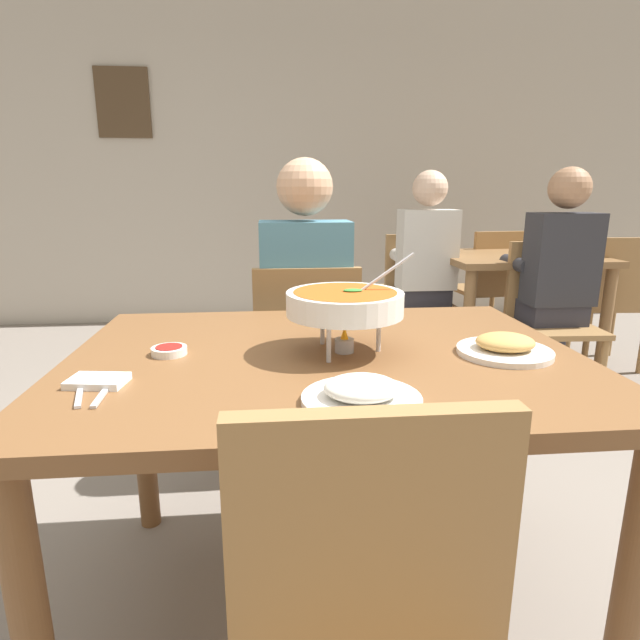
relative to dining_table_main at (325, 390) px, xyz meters
The scene contains 21 objects.
ground_plane 0.67m from the dining_table_main, ahead, with size 16.00×16.00×0.00m, color gray.
cafe_rear_partition 3.66m from the dining_table_main, 90.00° to the left, with size 10.00×0.10×3.00m, color #BCB2A3.
picture_frame_hung 3.95m from the dining_table_main, 111.01° to the left, with size 0.44×0.03×0.56m, color #4C3823.
dining_table_main is the anchor object (origin of this frame).
chair_diner_main 0.80m from the dining_table_main, 90.00° to the left, with size 0.44×0.44×0.90m.
diner_main 0.82m from the dining_table_main, 90.00° to the left, with size 0.40×0.45×1.31m.
curry_bowl 0.24m from the dining_table_main, ahead, with size 0.33×0.30×0.26m.
rice_plate 0.36m from the dining_table_main, 83.74° to the right, with size 0.24×0.24×0.06m.
appetizer_plate 0.48m from the dining_table_main, ahead, with size 0.24×0.24×0.06m.
sauce_dish 0.42m from the dining_table_main, behind, with size 0.09×0.09×0.02m.
napkin_folded 0.56m from the dining_table_main, 160.81° to the right, with size 0.12×0.08×0.02m, color white.
fork_utensil 0.59m from the dining_table_main, 156.83° to the right, with size 0.01×0.17×0.01m, color silver.
spoon_utensil 0.55m from the dining_table_main, 154.73° to the right, with size 0.01×0.17×0.01m, color silver.
dining_table_far 2.47m from the dining_table_main, 53.20° to the left, with size 1.00×0.80×0.78m.
chair_bg_left 2.08m from the dining_table_main, 45.72° to the left, with size 0.46×0.46×0.90m.
chair_bg_middle 2.22m from the dining_table_main, 67.54° to the left, with size 0.45×0.45×0.90m.
chair_bg_right 2.89m from the dining_table_main, 58.16° to the left, with size 0.48×0.48×0.90m.
chair_bg_corner 2.71m from the dining_table_main, 70.97° to the left, with size 0.49×0.49×0.90m.
chair_bg_window 2.84m from the dining_table_main, 41.65° to the left, with size 0.48×0.48×0.90m.
patron_bg_left 2.06m from the dining_table_main, 44.98° to the left, with size 0.40×0.45×1.31m.
patron_bg_middle 2.16m from the dining_table_main, 66.65° to the left, with size 0.40×0.45×1.31m.
Camera 1 is at (-0.13, -1.27, 1.19)m, focal length 28.95 mm.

